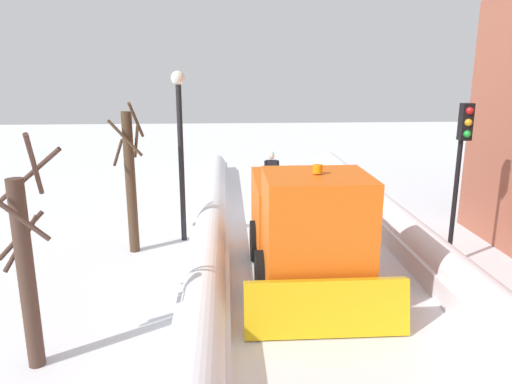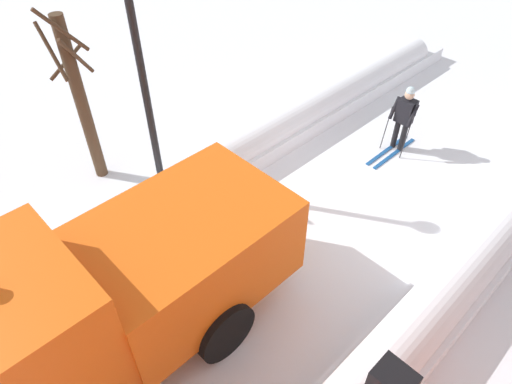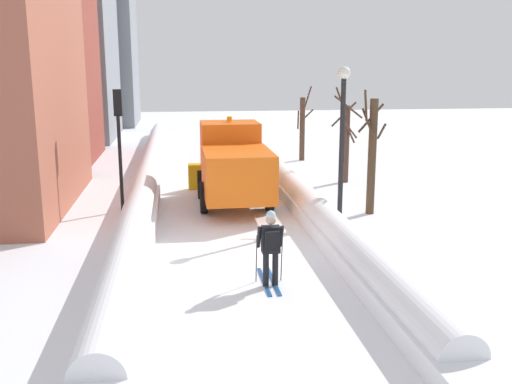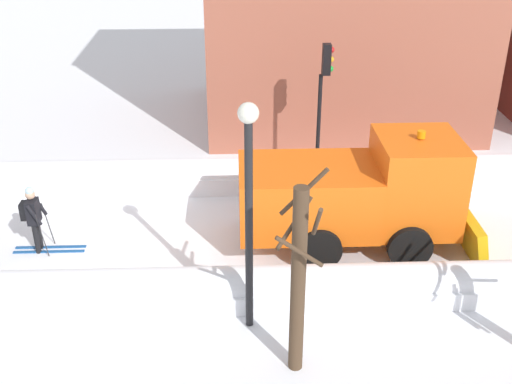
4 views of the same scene
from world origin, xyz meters
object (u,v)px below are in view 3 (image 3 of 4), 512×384
at_px(plow_truck, 233,165).
at_px(street_lamp, 342,125).
at_px(traffic_light_pole, 119,126).
at_px(bare_tree_far, 302,128).
at_px(bare_tree_near, 372,154).
at_px(bare_tree_mid, 346,140).
at_px(skier, 271,245).

height_order(plow_truck, street_lamp, street_lamp).
height_order(traffic_light_pole, bare_tree_far, traffic_light_pole).
relative_size(plow_truck, street_lamp, 1.20).
bearing_deg(bare_tree_near, bare_tree_mid, 82.45).
relative_size(skier, bare_tree_mid, 0.44).
distance_m(plow_truck, skier, 8.17).
xyz_separation_m(bare_tree_near, bare_tree_mid, (0.72, 5.40, -0.24)).
distance_m(bare_tree_mid, bare_tree_far, 6.18).
height_order(plow_truck, bare_tree_far, bare_tree_far).
xyz_separation_m(skier, bare_tree_far, (4.62, 17.71, 0.77)).
bearing_deg(plow_truck, skier, -89.67).
xyz_separation_m(street_lamp, bare_tree_near, (1.32, 0.86, -1.10)).
bearing_deg(plow_truck, bare_tree_mid, 32.98).
xyz_separation_m(plow_truck, skier, (0.05, -8.15, -0.48)).
height_order(traffic_light_pole, street_lamp, street_lamp).
bearing_deg(traffic_light_pole, plow_truck, 6.33).
xyz_separation_m(street_lamp, bare_tree_far, (1.46, 12.42, -1.41)).
distance_m(traffic_light_pole, bare_tree_near, 8.69).
bearing_deg(traffic_light_pole, bare_tree_mid, 22.64).
relative_size(plow_truck, skier, 3.31).
bearing_deg(street_lamp, bare_tree_near, 33.18).
xyz_separation_m(plow_truck, street_lamp, (3.21, -2.86, 1.71)).
bearing_deg(skier, traffic_light_pole, 117.53).
height_order(traffic_light_pole, bare_tree_mid, traffic_light_pole).
bearing_deg(bare_tree_far, traffic_light_pole, -130.84).
bearing_deg(bare_tree_near, traffic_light_pole, 169.61).
height_order(skier, bare_tree_far, bare_tree_far).
height_order(skier, bare_tree_near, bare_tree_near).
distance_m(plow_truck, traffic_light_pole, 4.27).
relative_size(bare_tree_near, bare_tree_far, 1.06).
xyz_separation_m(plow_truck, bare_tree_far, (4.67, 9.56, 0.29)).
bearing_deg(plow_truck, traffic_light_pole, -173.67).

